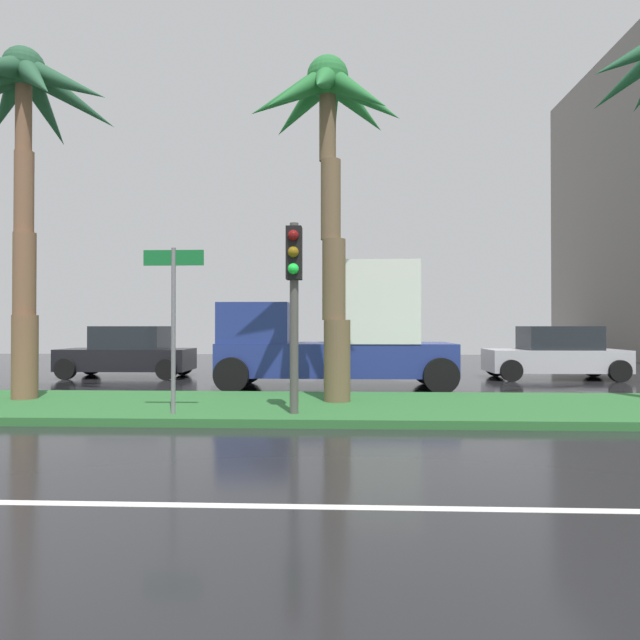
% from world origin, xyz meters
% --- Properties ---
extents(ground_plane, '(90.00, 42.00, 0.10)m').
position_xyz_m(ground_plane, '(0.00, 9.00, -0.05)').
color(ground_plane, black).
extents(near_lane_divider_stripe, '(81.00, 0.14, 0.01)m').
position_xyz_m(near_lane_divider_stripe, '(0.00, 2.00, 0.00)').
color(near_lane_divider_stripe, white).
rests_on(near_lane_divider_stripe, ground_plane).
extents(median_strip, '(85.50, 4.00, 0.15)m').
position_xyz_m(median_strip, '(0.00, 8.00, 0.07)').
color(median_strip, '#2D6B33').
rests_on(median_strip, ground_plane).
extents(palm_tree_centre_left, '(4.16, 4.14, 7.82)m').
position_xyz_m(palm_tree_centre_left, '(-3.78, 8.64, 6.32)').
color(palm_tree_centre_left, brown).
rests_on(palm_tree_centre_left, median_strip).
extents(palm_tree_centre, '(3.50, 3.56, 7.40)m').
position_xyz_m(palm_tree_centre, '(3.04, 8.50, 5.89)').
color(palm_tree_centre, brown).
rests_on(palm_tree_centre, median_strip).
extents(traffic_signal_median_right, '(0.28, 0.43, 3.46)m').
position_xyz_m(traffic_signal_median_right, '(2.46, 6.66, 2.53)').
color(traffic_signal_median_right, '#4C4C47').
rests_on(traffic_signal_median_right, median_strip).
extents(street_name_sign, '(1.10, 0.08, 3.00)m').
position_xyz_m(street_name_sign, '(0.28, 6.55, 2.08)').
color(street_name_sign, slate).
rests_on(street_name_sign, median_strip).
extents(car_in_traffic_second, '(4.30, 2.02, 1.72)m').
position_xyz_m(car_in_traffic_second, '(-3.91, 15.01, 0.83)').
color(car_in_traffic_second, black).
rests_on(car_in_traffic_second, ground_plane).
extents(box_truck_lead, '(6.40, 2.64, 3.46)m').
position_xyz_m(box_truck_lead, '(3.22, 12.09, 1.55)').
color(box_truck_lead, navy).
rests_on(box_truck_lead, ground_plane).
extents(car_in_traffic_third, '(4.30, 2.02, 1.72)m').
position_xyz_m(car_in_traffic_third, '(10.27, 15.01, 0.83)').
color(car_in_traffic_third, silver).
rests_on(car_in_traffic_third, ground_plane).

